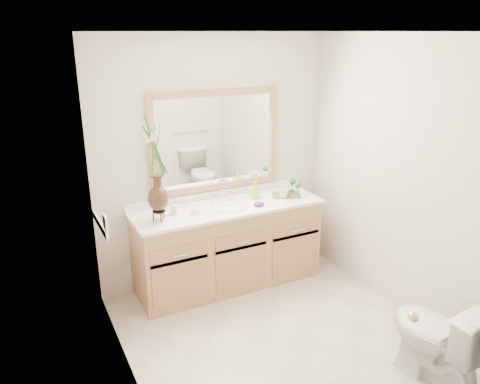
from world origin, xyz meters
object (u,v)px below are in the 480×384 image
toilet (438,339)px  tray (286,195)px  tumbler (175,209)px  soap_bottle (255,191)px  flower_vase (156,156)px

toilet → tray: tray is taller
toilet → tumbler: 2.37m
tumbler → soap_bottle: size_ratio=0.55×
toilet → tray: (-0.05, 1.93, 0.47)m
tumbler → tray: (1.17, -0.04, -0.04)m
soap_bottle → tray: 0.34m
soap_bottle → tray: (0.32, -0.08, -0.07)m
flower_vase → tumbler: (0.17, 0.08, -0.54)m
toilet → flower_vase: (-1.39, 1.89, 1.04)m
toilet → tumbler: tumbler is taller
tray → soap_bottle: bearing=-170.2°
soap_bottle → tumbler: bearing=-179.2°
flower_vase → soap_bottle: bearing=7.1°
toilet → tray: bearing=-88.5°
soap_bottle → tray: size_ratio=0.56×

